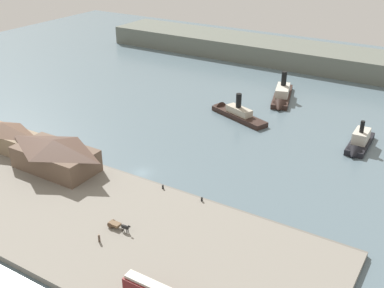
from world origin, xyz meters
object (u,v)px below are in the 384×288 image
at_px(horse_cart, 119,225).
at_px(ferry_mid_harbor, 282,96).
at_px(ferry_shed_customs_shed, 5,135).
at_px(ferry_shed_west_terminal, 55,154).
at_px(mooring_post_east, 202,199).
at_px(ferry_approaching_west, 359,143).
at_px(ferry_near_quay, 234,112).
at_px(pedestrian_near_east_shed, 99,238).
at_px(mooring_post_west, 163,187).

height_order(horse_cart, ferry_mid_harbor, ferry_mid_harbor).
distance_m(ferry_shed_customs_shed, ferry_shed_west_terminal, 20.45).
distance_m(mooring_post_east, ferry_approaching_west, 51.47).
relative_size(ferry_shed_customs_shed, ferry_mid_harbor, 0.83).
bearing_deg(ferry_shed_customs_shed, ferry_near_quay, 52.90).
bearing_deg(ferry_approaching_west, horse_cart, -115.85).
distance_m(mooring_post_east, ferry_mid_harbor, 70.35).
bearing_deg(ferry_approaching_west, pedestrian_near_east_shed, -114.61).
bearing_deg(mooring_post_west, horse_cart, -85.36).
distance_m(horse_cart, mooring_post_west, 17.26).
bearing_deg(ferry_shed_customs_shed, pedestrian_near_east_shed, -20.00).
bearing_deg(ferry_shed_west_terminal, mooring_post_west, 12.22).
distance_m(horse_cart, ferry_near_quay, 67.10).
distance_m(ferry_approaching_west, ferry_near_quay, 39.50).
xyz_separation_m(ferry_shed_west_terminal, pedestrian_near_east_shed, (28.23, -16.32, -3.20)).
height_order(pedestrian_near_east_shed, ferry_near_quay, ferry_near_quay).
relative_size(ferry_shed_west_terminal, horse_cart, 3.87).
xyz_separation_m(ferry_shed_customs_shed, mooring_post_west, (47.87, 4.57, -3.12)).
bearing_deg(ferry_approaching_west, ferry_shed_west_terminal, -138.66).
distance_m(ferry_shed_customs_shed, ferry_near_quay, 67.71).
height_order(mooring_post_east, ferry_mid_harbor, ferry_mid_harbor).
relative_size(pedestrian_near_east_shed, ferry_near_quay, 0.08).
xyz_separation_m(ferry_shed_west_terminal, ferry_near_quay, (20.40, 55.31, -3.81)).
xyz_separation_m(pedestrian_near_east_shed, ferry_mid_harbor, (-0.07, 92.16, -0.36)).
distance_m(ferry_shed_west_terminal, mooring_post_east, 38.34).
relative_size(ferry_shed_west_terminal, mooring_post_east, 23.15).
xyz_separation_m(pedestrian_near_east_shed, ferry_near_quay, (-7.84, 71.63, -0.61)).
bearing_deg(ferry_near_quay, pedestrian_near_east_shed, -83.76).
distance_m(mooring_post_east, mooring_post_west, 10.21).
bearing_deg(pedestrian_near_east_shed, mooring_post_west, 91.95).
relative_size(mooring_post_east, mooring_post_west, 1.00).
distance_m(ferry_mid_harbor, ferry_near_quay, 21.95).
distance_m(ferry_shed_west_terminal, horse_cart, 31.13).
bearing_deg(ferry_approaching_west, mooring_post_east, -115.46).
bearing_deg(ferry_shed_customs_shed, horse_cart, -14.37).
bearing_deg(pedestrian_near_east_shed, ferry_near_quay, 96.24).
xyz_separation_m(mooring_post_east, ferry_approaching_west, (22.13, 46.47, -0.06)).
distance_m(ferry_shed_west_terminal, ferry_approaching_west, 79.73).
relative_size(ferry_shed_customs_shed, ferry_near_quay, 0.90).
height_order(pedestrian_near_east_shed, ferry_mid_harbor, ferry_mid_harbor).
distance_m(pedestrian_near_east_shed, mooring_post_east, 24.37).
bearing_deg(mooring_post_west, ferry_approaching_west, 55.28).
bearing_deg(ferry_near_quay, ferry_shed_customs_shed, -127.10).
bearing_deg(horse_cart, mooring_post_east, 63.13).
relative_size(mooring_post_west, ferry_approaching_west, 0.05).
relative_size(mooring_post_east, ferry_mid_harbor, 0.04).
height_order(mooring_post_west, ferry_approaching_west, ferry_approaching_west).
relative_size(horse_cart, mooring_post_east, 5.99).
height_order(ferry_shed_customs_shed, horse_cart, ferry_shed_customs_shed).
distance_m(ferry_shed_west_terminal, ferry_mid_harbor, 80.97).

